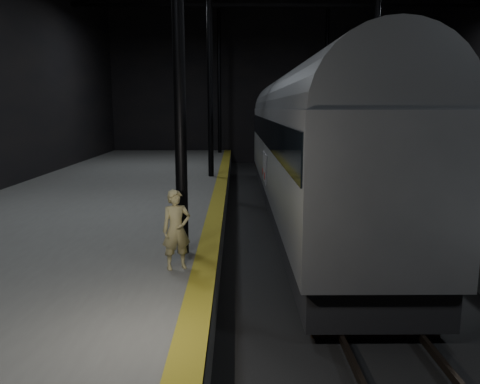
{
  "coord_description": "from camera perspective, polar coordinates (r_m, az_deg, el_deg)",
  "views": [
    {
      "loc": [
        -2.6,
        -14.16,
        4.22
      ],
      "look_at": [
        -2.5,
        -1.86,
        2.0
      ],
      "focal_mm": 35.0,
      "sensor_mm": 36.0,
      "label": 1
    }
  ],
  "objects": [
    {
      "name": "track",
      "position": [
        14.98,
        9.59,
        -6.01
      ],
      "size": [
        2.4,
        43.0,
        0.24
      ],
      "color": "#3F3328",
      "rests_on": "ground"
    },
    {
      "name": "tactile_strip",
      "position": [
        14.53,
        -3.03,
        -2.57
      ],
      "size": [
        0.5,
        43.8,
        0.01
      ],
      "primitive_type": "cube",
      "color": "olive",
      "rests_on": "platform_left"
    },
    {
      "name": "woman",
      "position": [
        9.49,
        -7.76,
        -4.58
      ],
      "size": [
        0.69,
        0.58,
        1.62
      ],
      "primitive_type": "imported",
      "rotation": [
        0.0,
        0.0,
        0.39
      ],
      "color": "tan",
      "rests_on": "platform_left"
    },
    {
      "name": "train",
      "position": [
        18.04,
        7.86,
        6.52
      ],
      "size": [
        3.09,
        20.68,
        5.53
      ],
      "color": "#9B9EA3",
      "rests_on": "ground"
    },
    {
      "name": "platform_left",
      "position": [
        15.44,
        -19.02,
        -4.29
      ],
      "size": [
        9.0,
        43.8,
        1.0
      ],
      "primitive_type": "cube",
      "color": "#525250",
      "rests_on": "ground"
    },
    {
      "name": "ground",
      "position": [
        15.0,
        9.58,
        -6.26
      ],
      "size": [
        44.0,
        44.0,
        0.0
      ],
      "primitive_type": "plane",
      "color": "black",
      "rests_on": "ground"
    }
  ]
}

